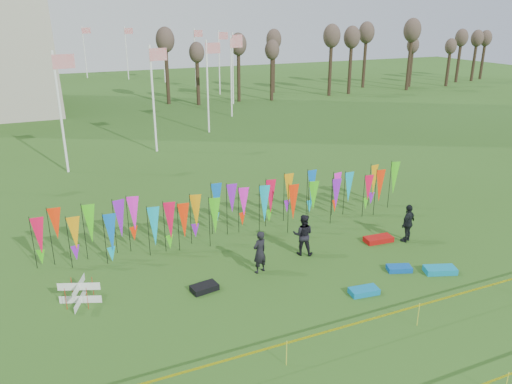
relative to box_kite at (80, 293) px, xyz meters
name	(u,v)px	position (x,y,z in m)	size (l,w,h in m)	color
ground	(305,307)	(7.60, -3.62, -0.45)	(160.00, 160.00, 0.00)	#284D15
banner_row	(242,204)	(7.88, 3.21, 1.17)	(18.64, 0.64, 2.50)	black
caution_tape_near	(339,329)	(7.37, -6.21, 0.33)	(26.00, 0.02, 0.90)	#E0DD04
tree_line	(356,43)	(39.60, 40.38, 5.72)	(53.92, 1.92, 7.84)	#36271B
box_kite	(80,293)	(0.00, 0.00, 0.00)	(0.80, 0.80, 0.89)	red
person_left	(260,252)	(7.15, -0.52, 0.49)	(0.68, 0.50, 1.87)	black
person_mid	(303,235)	(9.60, 0.20, 0.51)	(0.93, 0.57, 1.91)	black
person_right	(408,223)	(14.79, -0.61, 0.49)	(1.09, 0.62, 1.86)	black
kite_bag_turquoise	(364,291)	(10.16, -3.72, -0.33)	(1.13, 0.57, 0.23)	#0B75AC
kite_bag_blue	(399,268)	(12.60, -2.81, -0.34)	(1.00, 0.53, 0.21)	#0A4EAE
kite_bag_red	(378,239)	(13.53, -0.13, -0.32)	(1.35, 0.62, 0.25)	#AE0E0B
kite_bag_black	(204,288)	(4.55, -0.99, -0.33)	(1.04, 0.60, 0.24)	black
kite_bag_teal	(440,270)	(14.07, -3.63, -0.32)	(1.30, 0.62, 0.25)	#0C83AE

